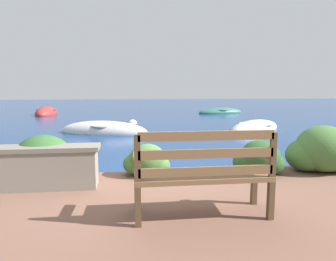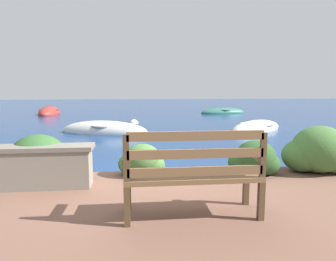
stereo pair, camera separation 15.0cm
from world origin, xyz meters
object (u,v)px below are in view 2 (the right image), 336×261
object	(u,v)px
rowboat_mid	(256,129)
rowboat_outer	(49,113)
rowboat_far	(223,112)
park_bench	(193,172)
rowboat_nearest	(104,131)
mooring_buoy	(134,124)

from	to	relation	value
rowboat_mid	rowboat_outer	bearing A→B (deg)	-84.16
rowboat_far	rowboat_outer	distance (m)	10.67
park_bench	rowboat_nearest	xyz separation A→B (m)	(-1.70, 7.59, -0.64)
park_bench	rowboat_mid	size ratio (longest dim) A/B	0.44
rowboat_mid	mooring_buoy	size ratio (longest dim) A/B	7.30
park_bench	rowboat_far	bearing A→B (deg)	76.74
rowboat_outer	mooring_buoy	bearing A→B (deg)	-141.08
rowboat_mid	mooring_buoy	distance (m)	4.93
rowboat_nearest	mooring_buoy	bearing A→B (deg)	80.90
rowboat_mid	rowboat_far	bearing A→B (deg)	-142.13
park_bench	mooring_buoy	distance (m)	9.65
rowboat_far	mooring_buoy	world-z (taller)	rowboat_far
park_bench	rowboat_mid	bearing A→B (deg)	67.63
mooring_buoy	rowboat_mid	bearing A→B (deg)	-21.81
park_bench	rowboat_nearest	world-z (taller)	park_bench
park_bench	rowboat_outer	distance (m)	16.74
rowboat_mid	mooring_buoy	world-z (taller)	rowboat_mid
rowboat_far	rowboat_outer	world-z (taller)	rowboat_outer
rowboat_mid	rowboat_far	size ratio (longest dim) A/B	1.05
mooring_buoy	park_bench	bearing A→B (deg)	-85.93
rowboat_nearest	mooring_buoy	distance (m)	2.25
rowboat_far	rowboat_outer	xyz separation A→B (m)	(-10.66, 0.23, 0.02)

